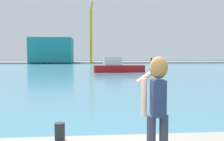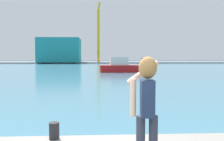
{
  "view_description": "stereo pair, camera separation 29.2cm",
  "coord_description": "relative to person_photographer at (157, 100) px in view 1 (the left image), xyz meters",
  "views": [
    {
      "loc": [
        -0.02,
        -3.19,
        2.42
      ],
      "look_at": [
        0.71,
        5.41,
        1.92
      ],
      "focal_mm": 38.3,
      "sensor_mm": 36.0,
      "label": 1
    },
    {
      "loc": [
        0.27,
        -3.21,
        2.42
      ],
      "look_at": [
        0.71,
        5.41,
        1.92
      ],
      "focal_mm": 38.3,
      "sensor_mm": 36.0,
      "label": 2
    }
  ],
  "objects": [
    {
      "name": "ground_plane",
      "position": [
        -0.99,
        49.59,
        -1.75
      ],
      "size": [
        220.0,
        220.0,
        0.0
      ],
      "primitive_type": "plane",
      "color": "#334751"
    },
    {
      "name": "harbor_bollard",
      "position": [
        -1.69,
        1.38,
        -0.89
      ],
      "size": [
        0.21,
        0.21,
        0.36
      ],
      "primitive_type": "cylinder",
      "color": "black",
      "rests_on": "quay_promenade"
    },
    {
      "name": "boat_moored",
      "position": [
        3.03,
        33.84,
        -0.91
      ],
      "size": [
        7.99,
        2.99,
        2.34
      ],
      "rotation": [
        0.0,
        0.0,
        0.06
      ],
      "color": "#B21919",
      "rests_on": "harbor_water"
    },
    {
      "name": "port_crane",
      "position": [
        -1.11,
        83.21,
        10.55
      ],
      "size": [
        1.25,
        12.2,
        19.7
      ],
      "color": "yellow",
      "rests_on": "far_shore_dock"
    },
    {
      "name": "warehouse_left",
      "position": [
        -15.48,
        85.63,
        3.04
      ],
      "size": [
        14.87,
        11.59,
        8.76
      ],
      "primitive_type": "cube",
      "color": "teal",
      "rests_on": "far_shore_dock"
    },
    {
      "name": "person_photographer",
      "position": [
        0.0,
        0.0,
        0.0
      ],
      "size": [
        0.53,
        0.56,
        1.74
      ],
      "rotation": [
        0.0,
        0.0,
        1.49
      ],
      "color": "#2D3342",
      "rests_on": "quay_promenade"
    },
    {
      "name": "far_shore_dock",
      "position": [
        -0.99,
        91.59,
        -1.54
      ],
      "size": [
        140.0,
        20.0,
        0.41
      ],
      "primitive_type": "cube",
      "color": "gray",
      "rests_on": "ground_plane"
    },
    {
      "name": "harbor_water",
      "position": [
        -0.99,
        51.59,
        -1.74
      ],
      "size": [
        140.0,
        100.0,
        0.02
      ],
      "primitive_type": "cube",
      "color": "teal",
      "rests_on": "ground_plane"
    }
  ]
}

